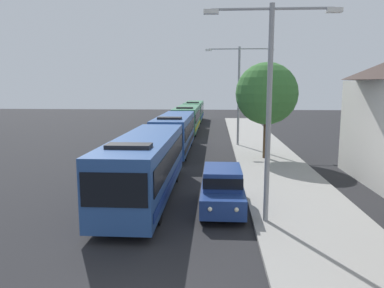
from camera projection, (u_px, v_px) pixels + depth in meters
name	position (u px, v px, depth m)	size (l,w,h in m)	color
bus_lead	(146.00, 164.00, 18.05)	(2.58, 11.45, 3.21)	#284C8C
bus_second_in_line	(175.00, 132.00, 30.72)	(2.58, 11.44, 3.21)	#284C8C
bus_middle	(187.00, 118.00, 43.92)	(2.58, 12.32, 3.21)	#33724C
bus_fourth_in_line	(194.00, 111.00, 57.24)	(2.58, 11.66, 3.21)	#33724C
white_suv	(222.00, 187.00, 16.31)	(1.86, 4.53, 1.90)	navy
streetlamp_near	(269.00, 94.00, 14.00)	(5.02, 0.28, 8.29)	gray
streetlamp_mid	(239.00, 86.00, 33.05)	(6.00, 0.28, 8.74)	gray
roadside_tree	(267.00, 94.00, 26.95)	(4.52, 4.52, 7.03)	#4C3823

